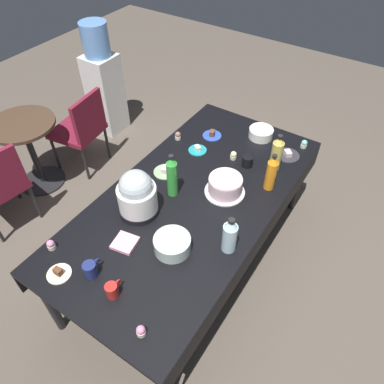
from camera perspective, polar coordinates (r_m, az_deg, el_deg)
ground at (r=3.13m, az=0.00°, el=-10.36°), size 9.00×9.00×0.00m
potluck_table at (r=2.59m, az=0.00°, el=-1.74°), size 2.20×1.10×0.75m
frosted_layer_cake at (r=2.54m, az=5.23°, el=0.98°), size 0.29×0.29×0.14m
slow_cooker at (r=2.37m, az=-8.65°, el=-0.41°), size 0.27×0.27×0.34m
glass_salad_bowl at (r=2.23m, az=-3.13°, el=-8.18°), size 0.23×0.23×0.10m
ceramic_snack_bowl at (r=3.10m, az=10.79°, el=9.09°), size 0.20×0.20×0.08m
dessert_plate_charcoal at (r=2.97m, az=14.78°, el=5.69°), size 0.19×0.19×0.04m
dessert_plate_cobalt at (r=3.08m, az=3.17°, el=8.96°), size 0.16×0.16×0.05m
dessert_plate_teal at (r=2.92m, az=0.87°, el=6.68°), size 0.15×0.15×0.04m
dessert_plate_sage at (r=2.73m, az=-4.25°, el=3.29°), size 0.17×0.17×0.05m
dessert_plate_cream at (r=2.28m, az=-20.20°, el=-11.88°), size 0.14×0.14×0.05m
cupcake_lemon at (r=3.08m, az=17.21°, el=7.23°), size 0.05×0.05×0.07m
cupcake_rose at (r=2.40m, az=-21.30°, el=-7.75°), size 0.05×0.05×0.07m
cupcake_berry at (r=1.99m, az=-8.04°, el=-20.81°), size 0.05×0.05×0.07m
cupcake_mint at (r=3.04m, az=-2.24°, el=8.84°), size 0.05×0.05×0.07m
cupcake_cocoa at (r=2.85m, az=6.54°, el=5.74°), size 0.05×0.05×0.07m
soda_bottle_orange_juice at (r=2.58m, az=12.35°, el=2.94°), size 0.07×0.07×0.30m
soda_bottle_ginger_ale at (r=2.75m, az=13.17°, el=5.91°), size 0.08×0.08×0.30m
soda_bottle_lime_soda at (r=2.47m, az=-3.16°, el=2.45°), size 0.07×0.07×0.34m
soda_bottle_water at (r=2.18m, az=5.96°, el=-6.83°), size 0.09×0.09×0.27m
coffee_mug_navy at (r=2.20m, az=-15.63°, el=-11.62°), size 0.12×0.08×0.10m
coffee_mug_red at (r=2.10m, az=-12.41°, el=-14.81°), size 0.11×0.07×0.09m
coffee_mug_black at (r=2.80m, az=8.73°, el=4.84°), size 0.12×0.08×0.09m
paper_napkin_stack at (r=2.31m, az=-10.49°, el=-7.87°), size 0.16×0.16×0.02m
maroon_chair_right at (r=3.80m, az=-16.96°, el=9.74°), size 0.50×0.50×0.85m
round_cafe_table at (r=3.75m, az=-24.31°, el=7.07°), size 0.60×0.60×0.72m
water_cooler at (r=4.29m, az=-13.74°, el=16.32°), size 0.32×0.32×1.24m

